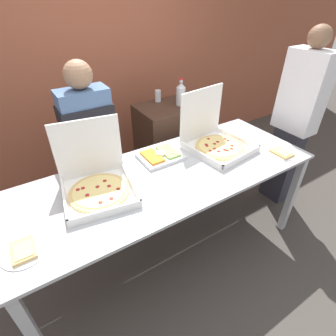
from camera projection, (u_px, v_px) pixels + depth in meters
name	position (u px, v px, depth m)	size (l,w,h in m)	color
ground_plane	(168.00, 249.00, 2.54)	(16.00, 16.00, 0.00)	#423D38
brick_wall_behind	(87.00, 63.00, 2.93)	(10.00, 0.06, 2.80)	#9E5138
buffet_table	(168.00, 183.00, 2.08)	(2.42, 0.91, 0.91)	#B7BABF
pizza_box_near_left	(96.00, 181.00, 1.81)	(0.54, 0.56, 0.47)	white
pizza_box_far_left	(215.00, 139.00, 2.32)	(0.55, 0.56, 0.49)	white
paper_plate_front_center	(282.00, 153.00, 2.25)	(0.21, 0.21, 0.03)	white
paper_plate_front_right	(24.00, 251.00, 1.42)	(0.24, 0.24, 0.03)	white
veggie_tray	(160.00, 156.00, 2.20)	(0.35, 0.28, 0.05)	white
sideboard_podium	(173.00, 147.00, 3.11)	(0.78, 0.49, 1.06)	#382319
soda_bottle	(181.00, 94.00, 2.75)	(0.10, 0.10, 0.28)	#B7BCC1
soda_can_silver	(158.00, 96.00, 2.87)	(0.07, 0.07, 0.12)	silver
person_server_vest	(92.00, 146.00, 2.31)	(0.42, 0.24, 1.66)	slate
person_guest_cap	(295.00, 122.00, 2.66)	(0.22, 0.40, 1.85)	#2D2D38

